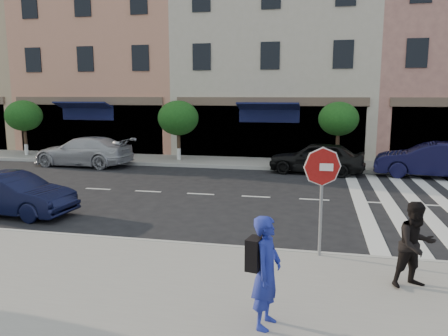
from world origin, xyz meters
TOP-DOWN VIEW (x-y plane):
  - ground at (0.00, 0.00)m, footprint 120.00×120.00m
  - sidewalk_near at (0.00, -3.75)m, footprint 60.00×4.50m
  - sidewalk_far at (0.00, 11.00)m, footprint 60.00×3.00m
  - building_west_mid at (-11.00, 17.00)m, footprint 10.00×9.00m
  - building_centre at (-0.50, 17.00)m, footprint 11.00×9.00m
  - street_tree_wa at (-14.00, 10.80)m, footprint 2.00×2.00m
  - street_tree_wb at (-5.00, 10.80)m, footprint 2.10×2.10m
  - street_tree_c at (3.00, 10.80)m, footprint 1.90×1.90m
  - stop_sign at (2.15, -1.67)m, footprint 0.82×0.10m
  - photographer at (1.37, -4.75)m, footprint 0.52×0.68m
  - walker at (3.78, -2.88)m, footprint 0.94×0.86m
  - car_near_mid at (-6.75, 0.22)m, footprint 3.88×1.61m
  - car_far_left at (-9.32, 8.83)m, footprint 5.11×2.35m
  - car_far_mid at (2.04, 9.10)m, footprint 4.40×2.21m
  - car_far_right at (6.84, 9.10)m, footprint 4.80×2.23m

SIDE VIEW (x-z plane):
  - ground at x=0.00m, z-range 0.00..0.00m
  - sidewalk_near at x=0.00m, z-range 0.00..0.15m
  - sidewalk_far at x=0.00m, z-range 0.00..0.15m
  - car_near_mid at x=-6.75m, z-range 0.00..1.25m
  - car_far_mid at x=2.04m, z-range 0.00..1.44m
  - car_far_left at x=-9.32m, z-range 0.00..1.45m
  - car_far_right at x=6.84m, z-range 0.00..1.52m
  - walker at x=3.78m, z-range 0.15..1.71m
  - photographer at x=1.37m, z-range 0.15..1.83m
  - stop_sign at x=2.15m, z-range 0.69..3.02m
  - street_tree_wb at x=-5.00m, z-range 0.78..3.84m
  - street_tree_wa at x=-14.00m, z-range 0.81..3.86m
  - street_tree_c at x=3.00m, z-range 0.84..3.87m
  - building_centre at x=-0.50m, z-range 0.00..11.00m
  - building_west_mid at x=-11.00m, z-range 0.00..14.00m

